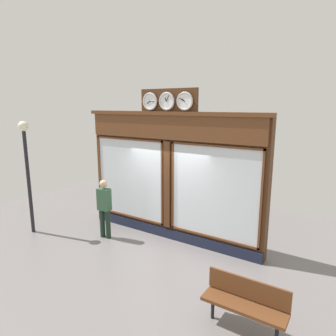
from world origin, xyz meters
TOP-DOWN VIEW (x-y plane):
  - ground_plane at (0.00, 2.80)m, footprint 14.00×14.00m
  - shop_facade at (0.00, -0.12)m, footprint 5.50×0.42m
  - pedestrian at (1.51, 0.96)m, footprint 0.38×0.26m
  - street_lamp at (3.60, 1.86)m, footprint 0.28×0.28m
  - street_bench at (-3.02, 2.29)m, footprint 1.40×0.40m

SIDE VIEW (x-z plane):
  - ground_plane at x=0.00m, z-range 0.00..0.00m
  - street_bench at x=-3.02m, z-range 0.09..0.96m
  - pedestrian at x=1.51m, z-range 0.09..1.78m
  - shop_facade at x=0.00m, z-range -0.26..3.88m
  - street_lamp at x=3.60m, z-range 0.55..3.83m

